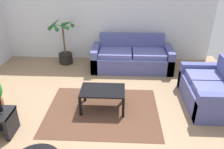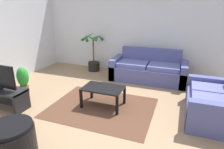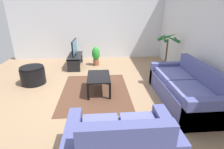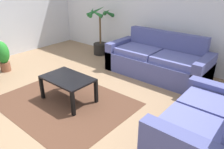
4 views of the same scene
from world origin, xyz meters
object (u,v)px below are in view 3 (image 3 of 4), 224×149
tv_stand (75,59)px  potted_palm (166,58)px  tv (74,47)px  couch_main (184,89)px  potted_plant_small (96,55)px  couch_loveseat (121,145)px  ottoman (33,75)px  coffee_table (99,78)px

tv_stand → potted_palm: (0.73, 3.01, 0.20)m
tv_stand → tv: size_ratio=1.25×
tv_stand → tv: bearing=88.2°
couch_main → potted_plant_small: 3.40m
tv_stand → potted_plant_small: bearing=99.1°
couch_loveseat → potted_plant_small: bearing=-175.1°
couch_main → ottoman: (-1.29, -3.76, -0.06)m
couch_main → coffee_table: bearing=-108.1°
potted_palm → couch_loveseat: bearing=-28.9°
couch_loveseat → potted_plant_small: (-4.30, -0.37, 0.08)m
couch_main → tv_stand: bearing=-133.9°
potted_palm → ottoman: (0.61, -4.04, -0.24)m
potted_palm → potted_plant_small: potted_palm is taller
tv → tv_stand: bearing=-91.8°
tv → potted_palm: potted_palm is taller
coffee_table → potted_palm: bearing=120.1°
ottoman → couch_main: bearing=71.1°
couch_loveseat → tv: 4.35m
couch_main → potted_palm: bearing=171.9°
potted_palm → tv: bearing=-103.7°
couch_loveseat → potted_palm: 3.95m
tv_stand → coffee_table: (2.00, 0.81, 0.09)m
potted_palm → ottoman: size_ratio=1.93×
tv_stand → potted_plant_small: potted_plant_small is taller
couch_loveseat → potted_palm: potted_palm is taller
couch_loveseat → potted_palm: size_ratio=1.15×
couch_main → potted_palm: potted_palm is taller
potted_palm → potted_plant_small: 2.43m
couch_loveseat → coffee_table: 2.20m
coffee_table → potted_palm: 2.54m
couch_main → coffee_table: couch_main is taller
coffee_table → ottoman: size_ratio=1.30×
couch_main → tv_stand: 3.80m
potted_palm → ottoman: potted_palm is taller
tv → ottoman: 1.76m
couch_loveseat → tv: bearing=-165.3°
potted_plant_small → ottoman: size_ratio=1.04×
tv_stand → potted_plant_small: (-0.12, 0.73, 0.09)m
couch_main → potted_palm: (-1.90, 0.27, 0.18)m
tv → potted_palm: 3.10m
couch_main → tv: size_ratio=2.43×
couch_loveseat → ottoman: 3.55m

